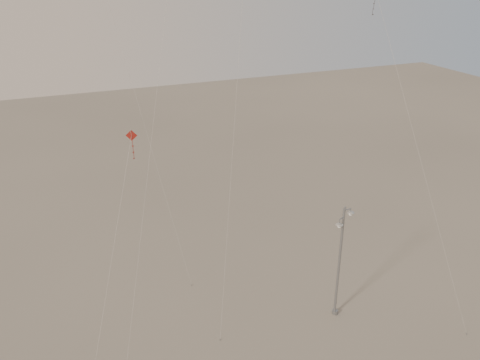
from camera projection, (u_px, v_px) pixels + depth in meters
name	position (u px, v px, depth m)	size (l,w,h in m)	color
street_lamp	(340.00, 259.00, 36.65)	(1.55, 0.85, 8.52)	#999DA2
kite_1	(162.00, 50.00, 30.85)	(6.38, 7.38, 23.93)	#322B2A
kite_3	(120.00, 208.00, 27.65)	(5.02, 4.43, 15.61)	maroon
kite_4	(400.00, 82.00, 35.02)	(3.54, 9.61, 21.87)	#322B2A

